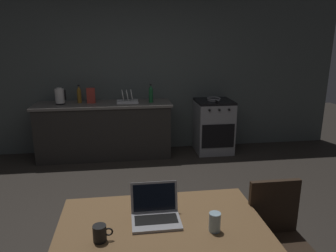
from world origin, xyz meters
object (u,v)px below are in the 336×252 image
(electric_kettle, at_px, (60,96))
(bottle_b, at_px, (79,94))
(cereal_box, at_px, (91,96))
(dish_rack, at_px, (127,100))
(dining_table, at_px, (162,233))
(coffee_mug, at_px, (100,233))
(bottle, at_px, (151,94))
(frying_pan, at_px, (214,99))
(chair, at_px, (278,235))
(drinking_glass, at_px, (215,222))
(stove_oven, at_px, (213,126))
(laptop, at_px, (156,213))

(electric_kettle, xyz_separation_m, bottle_b, (0.29, 0.08, 0.01))
(electric_kettle, bearing_deg, cereal_box, 2.42)
(cereal_box, bearing_deg, electric_kettle, -177.58)
(dish_rack, relative_size, bottle_b, 1.18)
(dining_table, relative_size, coffee_mug, 11.17)
(bottle, relative_size, cereal_box, 1.22)
(bottle, distance_m, coffee_mug, 3.43)
(frying_pan, relative_size, bottle_b, 1.39)
(frying_pan, bearing_deg, bottle_b, 177.13)
(chair, bearing_deg, coffee_mug, -149.61)
(drinking_glass, bearing_deg, chair, 18.32)
(electric_kettle, distance_m, bottle, 1.42)
(bottle_b, bearing_deg, electric_kettle, -164.33)
(stove_oven, bearing_deg, cereal_box, 179.36)
(dish_rack, bearing_deg, electric_kettle, -180.00)
(dish_rack, bearing_deg, cereal_box, 178.00)
(bottle, distance_m, drinking_glass, 3.37)
(chair, xyz_separation_m, coffee_mug, (-1.23, -0.18, 0.25))
(stove_oven, distance_m, drinking_glass, 3.55)
(laptop, bearing_deg, bottle_b, 114.56)
(stove_oven, height_order, frying_pan, frying_pan)
(electric_kettle, bearing_deg, coffee_mug, -76.37)
(chair, relative_size, bottle_b, 3.16)
(frying_pan, height_order, dish_rack, dish_rack)
(stove_oven, xyz_separation_m, laptop, (-1.31, -3.23, 0.33))
(frying_pan, xyz_separation_m, dish_rack, (-1.43, 0.03, 0.02))
(electric_kettle, distance_m, drinking_glass, 3.74)
(dining_table, distance_m, cereal_box, 3.41)
(dish_rack, height_order, bottle_b, bottle_b)
(bottle, relative_size, bottle_b, 1.04)
(frying_pan, xyz_separation_m, bottle_b, (-2.19, 0.11, 0.11))
(dining_table, relative_size, bottle, 4.52)
(frying_pan, bearing_deg, coffee_mug, -115.93)
(frying_pan, distance_m, cereal_box, 2.00)
(dining_table, height_order, frying_pan, frying_pan)
(electric_kettle, xyz_separation_m, bottle, (1.42, -0.05, 0.02))
(stove_oven, distance_m, electric_kettle, 2.55)
(stove_oven, relative_size, chair, 0.99)
(stove_oven, relative_size, dish_rack, 2.64)
(stove_oven, relative_size, laptop, 2.80)
(stove_oven, relative_size, frying_pan, 2.24)
(stove_oven, height_order, coffee_mug, stove_oven)
(electric_kettle, xyz_separation_m, coffee_mug, (0.83, -3.41, -0.24))
(coffee_mug, xyz_separation_m, cereal_box, (-0.35, 3.43, 0.24))
(dining_table, relative_size, bottle_b, 4.68)
(chair, distance_m, frying_pan, 3.25)
(stove_oven, xyz_separation_m, cereal_box, (-2.01, 0.02, 0.57))
(laptop, height_order, coffee_mug, laptop)
(laptop, bearing_deg, stove_oven, 77.36)
(bottle, bearing_deg, electric_kettle, 177.99)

